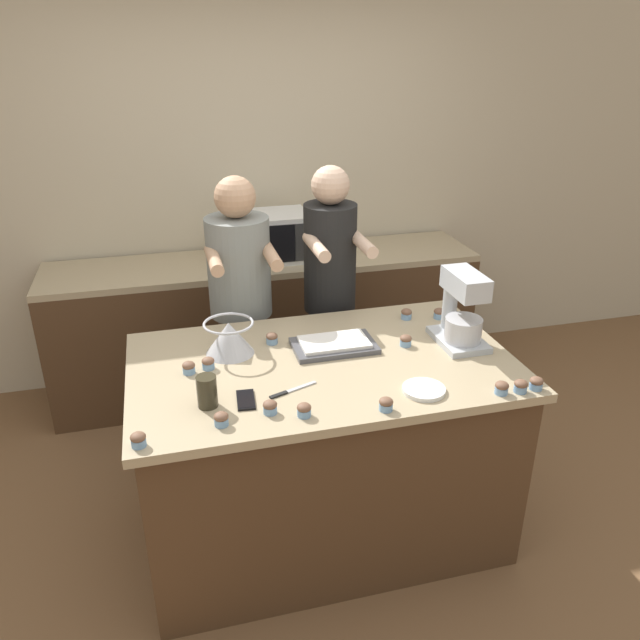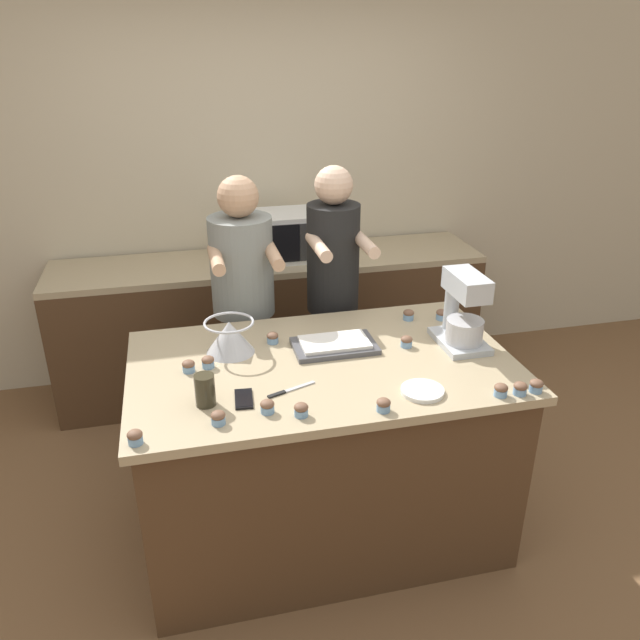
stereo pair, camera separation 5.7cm
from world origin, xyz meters
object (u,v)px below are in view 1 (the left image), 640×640
at_px(mixing_bowl, 229,337).
at_px(cupcake_10, 304,410).
at_px(baking_tray, 334,345).
at_px(cupcake_2, 208,363).
at_px(cupcake_6, 406,314).
at_px(cupcake_12, 521,386).
at_px(drinking_glass, 207,391).
at_px(microwave_oven, 270,236).
at_px(cell_phone, 246,400).
at_px(cupcake_4, 138,440).
at_px(cupcake_9, 272,338).
at_px(stand_mixer, 461,312).
at_px(cupcake_11, 536,383).
at_px(knife, 290,391).
at_px(person_right, 330,304).
at_px(cupcake_1, 406,340).
at_px(cupcake_5, 221,419).
at_px(cupcake_3, 189,367).
at_px(cupcake_0, 270,407).
at_px(cupcake_7, 439,313).
at_px(cupcake_8, 502,388).
at_px(small_plate, 424,390).
at_px(cupcake_13, 386,404).

bearing_deg(mixing_bowl, cupcake_10, -70.76).
relative_size(baking_tray, cupcake_2, 6.89).
distance_m(cupcake_6, cupcake_12, 0.81).
distance_m(baking_tray, drinking_glass, 0.70).
height_order(microwave_oven, cell_phone, microwave_oven).
height_order(cupcake_4, cupcake_9, same).
bearing_deg(cupcake_12, mixing_bowl, 149.64).
xyz_separation_m(stand_mixer, cupcake_11, (0.12, -0.46, -0.13)).
bearing_deg(microwave_oven, knife, -97.98).
bearing_deg(person_right, cupcake_1, -75.38).
height_order(stand_mixer, cupcake_4, stand_mixer).
bearing_deg(stand_mixer, cupcake_12, -84.82).
relative_size(knife, cupcake_5, 3.84).
bearing_deg(cupcake_3, knife, -33.84).
relative_size(microwave_oven, cupcake_3, 8.95).
relative_size(cell_phone, drinking_glass, 1.15).
distance_m(mixing_bowl, cupcake_0, 0.55).
relative_size(microwave_oven, cupcake_11, 8.95).
distance_m(cupcake_0, cupcake_10, 0.13).
height_order(cupcake_7, cupcake_10, same).
bearing_deg(cupcake_6, baking_tray, -153.52).
height_order(baking_tray, cupcake_3, cupcake_3).
xyz_separation_m(cell_phone, cupcake_6, (0.91, 0.57, 0.02)).
xyz_separation_m(cupcake_4, cupcake_10, (0.61, 0.04, 0.00)).
distance_m(drinking_glass, cupcake_8, 1.17).
xyz_separation_m(mixing_bowl, cupcake_11, (1.17, -0.64, -0.05)).
bearing_deg(small_plate, cupcake_2, 153.32).
distance_m(cell_phone, cupcake_0, 0.14).
height_order(cupcake_1, cupcake_6, same).
distance_m(person_right, microwave_oven, 0.79).
height_order(cupcake_11, cupcake_13, same).
bearing_deg(cupcake_9, stand_mixer, -14.44).
relative_size(cupcake_4, cupcake_9, 1.00).
height_order(cupcake_2, cupcake_12, same).
distance_m(cupcake_0, cupcake_12, 1.01).
bearing_deg(mixing_bowl, person_right, 40.99).
bearing_deg(person_right, mixing_bowl, -139.01).
bearing_deg(cupcake_8, cupcake_1, 113.15).
bearing_deg(cupcake_9, cupcake_3, -154.53).
relative_size(cupcake_0, cupcake_2, 1.00).
height_order(cupcake_1, cupcake_2, same).
relative_size(small_plate, cupcake_8, 3.17).
height_order(microwave_oven, cupcake_13, microwave_oven).
distance_m(baking_tray, cupcake_11, 0.89).
relative_size(baking_tray, cupcake_6, 6.89).
bearing_deg(cupcake_4, cupcake_12, -0.57).
distance_m(cell_phone, cupcake_12, 1.11).
height_order(cupcake_1, cupcake_9, same).
bearing_deg(cupcake_13, baking_tray, 95.07).
distance_m(microwave_oven, cupcake_10, 1.89).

